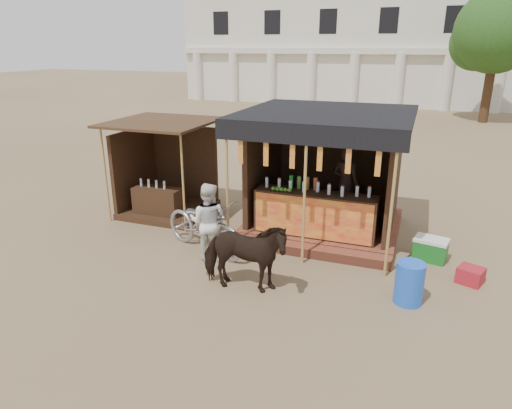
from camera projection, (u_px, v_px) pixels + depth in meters
name	position (u px, v px, depth m)	size (l,w,h in m)	color
ground	(225.00, 291.00, 8.07)	(120.00, 120.00, 0.00)	#846B4C
main_stall	(325.00, 189.00, 10.37)	(3.60, 3.61, 2.78)	#984931
secondary_stall	(163.00, 180.00, 11.69)	(2.40, 2.40, 2.38)	#3A2515
cow	(244.00, 256.00, 7.88)	(0.72, 1.58, 1.33)	black
motorbike	(204.00, 225.00, 9.47)	(0.77, 2.20, 1.16)	#9E9EA6
bystander	(208.00, 222.00, 9.07)	(0.77, 0.60, 1.59)	silver
blue_barrel	(409.00, 283.00, 7.60)	(0.47, 0.47, 0.73)	blue
red_crate	(470.00, 275.00, 8.31)	(0.42, 0.38, 0.30)	maroon
cooler	(430.00, 249.00, 9.18)	(0.72, 0.56, 0.46)	#186D20
background_building	(363.00, 46.00, 33.89)	(26.00, 7.45, 8.18)	silver
tree	(493.00, 34.00, 24.21)	(4.50, 4.40, 7.00)	#382314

